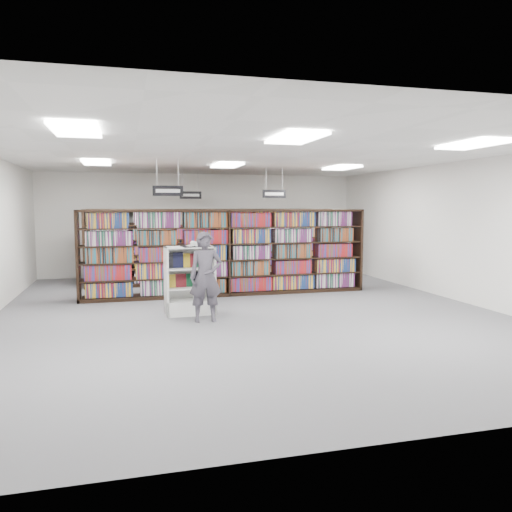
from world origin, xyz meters
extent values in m
plane|color=#55545A|center=(0.00, 0.00, 0.00)|extent=(12.00, 12.00, 0.00)
cube|color=white|center=(0.00, 0.00, 3.20)|extent=(10.00, 12.00, 0.10)
cube|color=white|center=(0.00, 6.00, 1.60)|extent=(10.00, 0.10, 3.20)
cube|color=white|center=(0.00, -6.00, 1.60)|extent=(10.00, 0.10, 3.20)
cube|color=white|center=(5.00, 0.00, 1.60)|extent=(0.10, 12.00, 3.20)
cube|color=black|center=(0.00, 2.00, 1.05)|extent=(7.00, 0.60, 2.10)
cube|color=maroon|center=(0.00, 2.00, 1.05)|extent=(6.88, 0.42, 1.98)
cube|color=black|center=(0.00, 4.00, 1.05)|extent=(7.00, 0.60, 2.10)
cube|color=maroon|center=(0.00, 4.00, 1.05)|extent=(6.88, 0.42, 1.98)
cube|color=black|center=(0.00, 5.70, 1.05)|extent=(7.00, 0.60, 2.10)
cube|color=maroon|center=(0.00, 5.70, 1.05)|extent=(6.88, 0.42, 1.98)
cylinder|color=#B2B2B7|center=(-1.73, 1.00, 2.91)|extent=(0.01, 0.01, 0.58)
cylinder|color=#B2B2B7|center=(-1.27, 1.00, 2.91)|extent=(0.01, 0.01, 0.58)
cube|color=black|center=(-1.50, 1.00, 2.51)|extent=(0.65, 0.02, 0.22)
cube|color=white|center=(-1.50, 0.99, 2.51)|extent=(0.52, 0.00, 0.08)
cylinder|color=#B2B2B7|center=(1.27, 3.00, 2.91)|extent=(0.01, 0.01, 0.58)
cylinder|color=#B2B2B7|center=(1.73, 3.00, 2.91)|extent=(0.01, 0.01, 0.58)
cube|color=black|center=(1.50, 3.00, 2.51)|extent=(0.65, 0.02, 0.22)
cube|color=white|center=(1.50, 2.99, 2.51)|extent=(0.52, 0.00, 0.08)
cylinder|color=#B2B2B7|center=(-0.73, 5.00, 2.91)|extent=(0.01, 0.01, 0.58)
cylinder|color=#B2B2B7|center=(-0.27, 5.00, 2.91)|extent=(0.01, 0.01, 0.58)
cube|color=black|center=(-0.50, 5.00, 2.51)|extent=(0.65, 0.02, 0.22)
cube|color=white|center=(-0.50, 4.99, 2.51)|extent=(0.52, 0.00, 0.08)
cube|color=white|center=(-3.00, -3.00, 3.16)|extent=(0.60, 1.20, 0.04)
cube|color=white|center=(0.00, -3.00, 3.16)|extent=(0.60, 1.20, 0.04)
cube|color=white|center=(3.00, -3.00, 3.16)|extent=(0.60, 1.20, 0.04)
cube|color=white|center=(-3.00, 2.00, 3.16)|extent=(0.60, 1.20, 0.04)
cube|color=white|center=(0.00, 2.00, 3.16)|extent=(0.60, 1.20, 0.04)
cube|color=white|center=(3.00, 2.00, 3.16)|extent=(0.60, 1.20, 0.04)
cube|color=white|center=(-1.18, 0.01, 0.15)|extent=(1.01, 0.54, 0.30)
cube|color=white|center=(-1.65, -0.01, 0.69)|extent=(0.07, 0.49, 1.38)
cube|color=white|center=(-0.71, 0.04, 0.69)|extent=(0.07, 0.49, 1.38)
cube|color=white|center=(-1.19, 0.24, 0.69)|extent=(0.98, 0.08, 1.38)
cube|color=white|center=(-1.18, 0.01, 1.36)|extent=(1.01, 0.54, 0.03)
cube|color=white|center=(-1.18, 0.01, 0.54)|extent=(0.93, 0.50, 0.02)
cube|color=white|center=(-1.18, 0.01, 0.94)|extent=(0.93, 0.50, 0.02)
cube|color=black|center=(-1.55, 0.04, 1.10)|extent=(0.20, 0.08, 0.30)
cube|color=black|center=(-1.40, 0.05, 1.10)|extent=(0.20, 0.08, 0.30)
cube|color=gold|center=(-1.25, 0.06, 1.10)|extent=(0.20, 0.08, 0.30)
cube|color=maroon|center=(-1.10, 0.07, 1.10)|extent=(0.20, 0.08, 0.30)
cube|color=#144428|center=(-0.96, 0.07, 1.10)|extent=(0.20, 0.08, 0.30)
cube|color=black|center=(-0.81, 0.08, 1.10)|extent=(0.20, 0.08, 0.30)
cube|color=gold|center=(-1.53, 0.04, 0.69)|extent=(0.22, 0.07, 0.28)
cube|color=maroon|center=(-1.36, 0.05, 0.69)|extent=(0.22, 0.07, 0.28)
cube|color=#144428|center=(-1.18, 0.06, 0.69)|extent=(0.22, 0.07, 0.28)
cube|color=black|center=(-1.00, 0.07, 0.69)|extent=(0.22, 0.07, 0.28)
cube|color=black|center=(-0.83, 0.08, 0.69)|extent=(0.22, 0.07, 0.28)
cube|color=black|center=(-1.06, -0.06, 1.38)|extent=(0.59, 0.40, 0.01)
cube|color=silver|center=(-1.19, -0.06, 1.39)|extent=(0.29, 0.33, 0.05)
cube|color=silver|center=(-0.93, -0.06, 1.39)|extent=(0.28, 0.33, 0.07)
cylinder|color=silver|center=(-1.08, -0.06, 1.44)|extent=(0.14, 0.29, 0.10)
imported|color=#444049|center=(-0.96, -0.70, 0.85)|extent=(0.64, 0.43, 1.70)
camera|label=1|loc=(-2.42, -9.94, 2.18)|focal=35.00mm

